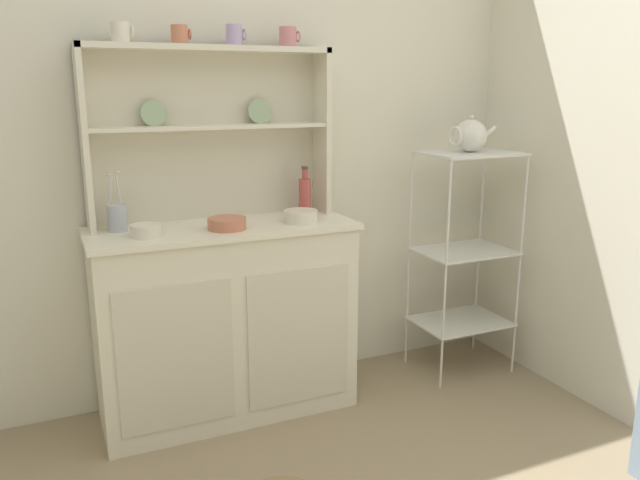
{
  "coord_description": "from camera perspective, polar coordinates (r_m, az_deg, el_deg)",
  "views": [
    {
      "loc": [
        -0.66,
        -1.21,
        1.46
      ],
      "look_at": [
        0.39,
        1.12,
        0.83
      ],
      "focal_mm": 35.26,
      "sensor_mm": 36.0,
      "label": 1
    }
  ],
  "objects": [
    {
      "name": "bakers_rack",
      "position": [
        3.27,
        13.0,
        -0.1
      ],
      "size": [
        0.47,
        0.34,
        1.14
      ],
      "color": "silver",
      "rests_on": "ground"
    },
    {
      "name": "hutch_shelf_unit",
      "position": [
        2.84,
        -10.08,
        10.57
      ],
      "size": [
        1.07,
        0.18,
        0.75
      ],
      "color": "beige",
      "rests_on": "hutch_cabinet"
    },
    {
      "name": "bowl_floral_medium",
      "position": [
        2.66,
        -8.44,
        1.5
      ],
      "size": [
        0.16,
        0.16,
        0.05
      ],
      "primitive_type": "cylinder",
      "color": "#C67556",
      "rests_on": "hutch_cabinet"
    },
    {
      "name": "bowl_mixing_large",
      "position": [
        2.6,
        -15.54,
        0.83
      ],
      "size": [
        0.12,
        0.12,
        0.05
      ],
      "primitive_type": "cylinder",
      "color": "silver",
      "rests_on": "hutch_cabinet"
    },
    {
      "name": "porcelain_teapot",
      "position": [
        3.19,
        13.5,
        9.19
      ],
      "size": [
        0.25,
        0.16,
        0.18
      ],
      "color": "white",
      "rests_on": "bakers_rack"
    },
    {
      "name": "wall_back",
      "position": [
        2.92,
        -11.16,
        9.49
      ],
      "size": [
        3.84,
        0.05,
        2.5
      ],
      "primitive_type": "cube",
      "color": "silver",
      "rests_on": "ground"
    },
    {
      "name": "bowl_cream_small",
      "position": [
        2.77,
        -1.79,
        2.17
      ],
      "size": [
        0.15,
        0.15,
        0.05
      ],
      "primitive_type": "cylinder",
      "color": "silver",
      "rests_on": "hutch_cabinet"
    },
    {
      "name": "hutch_cabinet",
      "position": [
        2.86,
        -8.53,
        -7.03
      ],
      "size": [
        1.14,
        0.45,
        0.87
      ],
      "color": "silver",
      "rests_on": "ground"
    },
    {
      "name": "utensil_jar",
      "position": [
        2.73,
        -17.93,
        1.99
      ],
      "size": [
        0.08,
        0.08,
        0.25
      ],
      "color": "#B2B7C6",
      "rests_on": "hutch_cabinet"
    },
    {
      "name": "cup_terracotta_1",
      "position": [
        2.77,
        -12.62,
        17.73
      ],
      "size": [
        0.08,
        0.07,
        0.08
      ],
      "color": "#C67556",
      "rests_on": "hutch_shelf_unit"
    },
    {
      "name": "cup_rose_3",
      "position": [
        2.91,
        -2.9,
        17.91
      ],
      "size": [
        0.09,
        0.08,
        0.09
      ],
      "color": "#D17A84",
      "rests_on": "hutch_shelf_unit"
    },
    {
      "name": "cup_cream_0",
      "position": [
        2.73,
        -17.64,
        17.51
      ],
      "size": [
        0.09,
        0.07,
        0.08
      ],
      "color": "silver",
      "rests_on": "hutch_shelf_unit"
    },
    {
      "name": "cup_lilac_2",
      "position": [
        2.83,
        -7.76,
        17.94
      ],
      "size": [
        0.08,
        0.07,
        0.09
      ],
      "color": "#B79ECC",
      "rests_on": "hutch_shelf_unit"
    },
    {
      "name": "jam_bottle",
      "position": [
        2.94,
        -1.38,
        4.11
      ],
      "size": [
        0.06,
        0.06,
        0.22
      ],
      "color": "#B74C47",
      "rests_on": "hutch_cabinet"
    }
  ]
}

